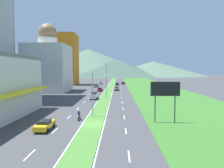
{
  "coord_description": "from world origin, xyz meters",
  "views": [
    {
      "loc": [
        3.97,
        -31.62,
        8.74
      ],
      "look_at": [
        1.42,
        52.87,
        2.75
      ],
      "focal_mm": 32.47,
      "sensor_mm": 36.0,
      "label": 1
    }
  ],
  "objects": [
    {
      "name": "lane_dash_left_3",
      "position": [
        -5.1,
        5.07,
        0.01
      ],
      "size": [
        0.16,
        2.8,
        0.01
      ],
      "primitive_type": "cube",
      "color": "silver",
      "rests_on": "ground_plane"
    },
    {
      "name": "lane_dash_left_5",
      "position": [
        -5.1,
        21.79,
        0.01
      ],
      "size": [
        0.16,
        2.8,
        0.01
      ],
      "primitive_type": "cube",
      "color": "silver",
      "rests_on": "ground_plane"
    },
    {
      "name": "billboard_roadside",
      "position": [
        11.67,
        1.4,
        5.2
      ],
      "size": [
        4.81,
        0.28,
        6.81
      ],
      "color": "#4C4C51",
      "rests_on": "ground_plane"
    },
    {
      "name": "lane_dash_left_1",
      "position": [
        -5.1,
        -11.64,
        0.01
      ],
      "size": [
        0.16,
        2.8,
        0.01
      ],
      "primitive_type": "cube",
      "color": "silver",
      "rests_on": "ground_plane"
    },
    {
      "name": "edge_line_median_right",
      "position": [
        1.75,
        60.0,
        0.01
      ],
      "size": [
        0.16,
        240.0,
        0.01
      ],
      "primitive_type": "cube",
      "color": "silver",
      "rests_on": "ground_plane"
    },
    {
      "name": "lane_dash_right_2",
      "position": [
        5.1,
        -3.28,
        0.01
      ],
      "size": [
        0.16,
        2.8,
        0.01
      ],
      "primitive_type": "cube",
      "color": "silver",
      "rests_on": "ground_plane"
    },
    {
      "name": "lane_dash_left_4",
      "position": [
        -5.1,
        13.43,
        0.01
      ],
      "size": [
        0.16,
        2.8,
        0.01
      ],
      "primitive_type": "cube",
      "color": "silver",
      "rests_on": "ground_plane"
    },
    {
      "name": "lane_dash_right_3",
      "position": [
        5.1,
        5.07,
        0.01
      ],
      "size": [
        0.16,
        2.8,
        0.01
      ],
      "primitive_type": "cube",
      "color": "silver",
      "rests_on": "ground_plane"
    },
    {
      "name": "car_1",
      "position": [
        -3.39,
        50.13,
        0.77
      ],
      "size": [
        1.87,
        4.41,
        1.5
      ],
      "rotation": [
        0.0,
        0.0,
        1.57
      ],
      "color": "maroon",
      "rests_on": "ground_plane"
    },
    {
      "name": "lane_dash_left_7",
      "position": [
        -5.1,
        38.5,
        0.01
      ],
      "size": [
        0.16,
        2.8,
        0.01
      ],
      "primitive_type": "cube",
      "color": "silver",
      "rests_on": "ground_plane"
    },
    {
      "name": "hill_far_right",
      "position": [
        55.42,
        267.09,
        10.43
      ],
      "size": [
        147.88,
        147.88,
        20.85
      ],
      "primitive_type": "cone",
      "color": "#516B56",
      "rests_on": "ground_plane"
    },
    {
      "name": "lane_dash_right_10",
      "position": [
        5.1,
        63.58,
        0.01
      ],
      "size": [
        0.16,
        2.8,
        0.01
      ],
      "primitive_type": "cube",
      "color": "silver",
      "rests_on": "ground_plane"
    },
    {
      "name": "hill_far_left",
      "position": [
        -42.13,
        284.11,
        20.39
      ],
      "size": [
        209.67,
        209.67,
        40.77
      ],
      "primitive_type": "cone",
      "color": "#516B56",
      "rests_on": "ground_plane"
    },
    {
      "name": "grass_verge_right",
      "position": [
        20.6,
        60.0,
        0.03
      ],
      "size": [
        24.0,
        240.0,
        0.06
      ],
      "primitive_type": "cube",
      "color": "#387028",
      "rests_on": "ground_plane"
    },
    {
      "name": "domed_building",
      "position": [
        -24.16,
        49.27,
        10.56
      ],
      "size": [
        16.07,
        16.07,
        27.09
      ],
      "color": "silver",
      "rests_on": "ground_plane"
    },
    {
      "name": "lane_dash_left_2",
      "position": [
        -5.1,
        -3.28,
        0.01
      ],
      "size": [
        0.16,
        2.8,
        0.01
      ],
      "primitive_type": "cube",
      "color": "silver",
      "rests_on": "ground_plane"
    },
    {
      "name": "lane_dash_left_8",
      "position": [
        -5.1,
        46.86,
        0.01
      ],
      "size": [
        0.16,
        2.8,
        0.01
      ],
      "primitive_type": "cube",
      "color": "silver",
      "rests_on": "ground_plane"
    },
    {
      "name": "car_4",
      "position": [
        3.38,
        53.44,
        0.79
      ],
      "size": [
        1.85,
        4.33,
        1.54
      ],
      "rotation": [
        0.0,
        0.0,
        -1.57
      ],
      "color": "slate",
      "rests_on": "ground_plane"
    },
    {
      "name": "motorcycle_rider",
      "position": [
        -2.8,
        2.84,
        0.75
      ],
      "size": [
        0.36,
        2.0,
        1.8
      ],
      "rotation": [
        0.0,
        0.0,
        1.57
      ],
      "color": "black",
      "rests_on": "ground_plane"
    },
    {
      "name": "street_lamp_far",
      "position": [
        -0.62,
        51.88,
        5.38
      ],
      "size": [
        2.81,
        0.29,
        9.39
      ],
      "color": "#99999E",
      "rests_on": "ground_plane"
    },
    {
      "name": "ground_plane",
      "position": [
        0.0,
        0.0,
        0.0
      ],
      "size": [
        600.0,
        600.0,
        0.0
      ],
      "primitive_type": "plane",
      "color": "#424244"
    },
    {
      "name": "car_0",
      "position": [
        -6.71,
        90.67,
        0.79
      ],
      "size": [
        1.89,
        4.72,
        1.53
      ],
      "rotation": [
        0.0,
        0.0,
        1.57
      ],
      "color": "silver",
      "rests_on": "ground_plane"
    },
    {
      "name": "lane_dash_left_9",
      "position": [
        -5.1,
        55.22,
        0.01
      ],
      "size": [
        0.16,
        2.8,
        0.01
      ],
      "primitive_type": "cube",
      "color": "silver",
      "rests_on": "ground_plane"
    },
    {
      "name": "car_2",
      "position": [
        -6.97,
        69.24,
        0.81
      ],
      "size": [
        1.98,
        4.77,
        1.59
      ],
      "rotation": [
        0.0,
        0.0,
        1.57
      ],
      "color": "slate",
      "rests_on": "ground_plane"
    },
    {
      "name": "lane_dash_right_7",
      "position": [
        5.1,
        38.5,
        0.01
      ],
      "size": [
        0.16,
        2.8,
        0.01
      ],
      "primitive_type": "cube",
      "color": "silver",
      "rests_on": "ground_plane"
    },
    {
      "name": "lane_dash_right_9",
      "position": [
        5.1,
        55.22,
        0.01
      ],
      "size": [
        0.16,
        2.8,
        0.01
      ],
      "primitive_type": "cube",
      "color": "silver",
      "rests_on": "ground_plane"
    },
    {
      "name": "car_3",
      "position": [
        7.03,
        90.29,
        0.74
      ],
      "size": [
        1.98,
        4.29,
        1.42
      ],
      "rotation": [
        0.0,
        0.0,
        -1.57
      ],
      "color": "maroon",
      "rests_on": "ground_plane"
    },
    {
      "name": "lane_dash_right_6",
      "position": [
        5.1,
        30.15,
        0.01
      ],
      "size": [
        0.16,
        2.8,
        0.01
      ],
      "primitive_type": "cube",
      "color": "silver",
      "rests_on": "ground_plane"
    },
    {
      "name": "edge_line_median_left",
      "position": [
        -1.75,
        60.0,
        0.01
      ],
      "size": [
        0.16,
        240.0,
        0.01
      ],
      "primitive_type": "cube",
      "color": "silver",
      "rests_on": "ground_plane"
    },
    {
      "name": "lane_dash_right_4",
      "position": [
        5.1,
        13.43,
        0.01
      ],
      "size": [
        0.16,
        2.8,
        0.01
      ],
      "primitive_type": "cube",
      "color": "silver",
      "rests_on": "ground_plane"
    },
    {
      "name": "lane_dash_right_5",
      "position": [
        5.1,
        21.79,
        0.01
      ],
      "size": [
        0.16,
        2.8,
        0.01
      ],
      "primitive_type": "cube",
      "color": "silver",
      "rests_on": "ground_plane"
    },
    {
      "name": "midrise_colored",
      "position": [
        -27.23,
        85.11,
        14.56
      ],
      "size": [
        14.47,
        14.47,
        29.11
      ],
      "primitive_type": "cube",
      "color": "orange",
      "rests_on": "ground_plane"
    },
    {
      "name": "lane_dash_left_10",
      "position": [
        -5.1,
        63.58,
        0.01
      ],
      "size": [
        0.16,
        2.8,
        0.01
      ],
      "primitive_type": "cube",
      "color": "silver",
      "rests_on": "ground_plane"
    },
    {
      "name": "street_lamp_near",
      "position": [
        -0.43,
        5.49,
        4.77
      ],
      "size": [
        2.82,
        0.28,
        8.2
      ],
      "color": "#99999E",
      "rests_on": "ground_plane"
    },
    {
      "name": "lane_dash_left_6",
      "position": [
        -5.1,
        30.15,
        0.01
      ],
      "size": [
        0.16,
        2.8,
        0.01
      ],
      "primitive_type": "cube",
      "color": "silver",
      "rests_on": "ground_plane"
    },
    {
      "name": "grass_median",
      "position": [
        0.0,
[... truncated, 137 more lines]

